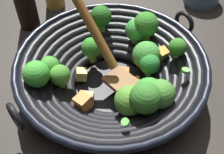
{
  "coord_description": "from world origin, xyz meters",
  "views": [
    {
      "loc": [
        -0.4,
        -0.05,
        0.51
      ],
      "look_at": [
        0.01,
        -0.0,
        0.03
      ],
      "focal_mm": 48.33,
      "sensor_mm": 36.0,
      "label": 1
    }
  ],
  "objects": [
    {
      "name": "ground_plane",
      "position": [
        0.0,
        0.0,
        0.0
      ],
      "size": [
        4.0,
        4.0,
        0.0
      ],
      "primitive_type": "plane",
      "color": "#28231E"
    },
    {
      "name": "wok",
      "position": [
        0.0,
        -0.0,
        0.06
      ],
      "size": [
        0.39,
        0.39,
        0.29
      ],
      "color": "black",
      "rests_on": "ground"
    }
  ]
}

